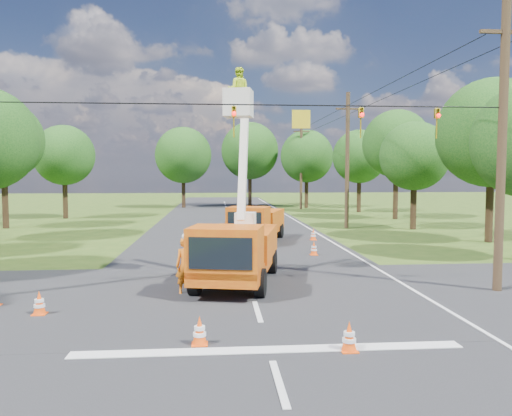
{
  "coord_description": "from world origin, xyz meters",
  "views": [
    {
      "loc": [
        -1.2,
        -14.29,
        4.09
      ],
      "look_at": [
        0.51,
        6.88,
        2.6
      ],
      "focal_mm": 35.0,
      "sensor_mm": 36.0,
      "label": 1
    }
  ],
  "objects": [
    {
      "name": "ground",
      "position": [
        0.0,
        20.0,
        0.0
      ],
      "size": [
        140.0,
        140.0,
        0.0
      ],
      "primitive_type": "plane",
      "color": "#2F4A16",
      "rests_on": "ground"
    },
    {
      "name": "stop_bar",
      "position": [
        0.0,
        -3.2,
        0.0
      ],
      "size": [
        9.0,
        0.45,
        0.02
      ],
      "primitive_type": "cube",
      "color": "silver",
      "rests_on": "ground"
    },
    {
      "name": "traffic_cone_1",
      "position": [
        1.81,
        -3.38,
        0.36
      ],
      "size": [
        0.38,
        0.38,
        0.71
      ],
      "color": "#FF4F0D",
      "rests_on": "ground"
    },
    {
      "name": "tree_right_d",
      "position": [
        14.8,
        29.0,
        6.68
      ],
      "size": [
        6.0,
        6.0,
        9.7
      ],
      "color": "#382616",
      "rests_on": "ground"
    },
    {
      "name": "traffic_cone_2",
      "position": [
        1.31,
        7.82,
        0.36
      ],
      "size": [
        0.38,
        0.38,
        0.71
      ],
      "color": "#FF4F0D",
      "rests_on": "ground"
    },
    {
      "name": "tree_far_b",
      "position": [
        3.0,
        47.0,
        6.81
      ],
      "size": [
        7.0,
        7.0,
        10.32
      ],
      "color": "#382616",
      "rests_on": "ground"
    },
    {
      "name": "traffic_cone_3",
      "position": [
        3.64,
        9.91,
        0.36
      ],
      "size": [
        0.38,
        0.38,
        0.71
      ],
      "color": "#FF4F0D",
      "rests_on": "ground"
    },
    {
      "name": "second_truck",
      "position": [
        1.18,
        15.02,
        1.15
      ],
      "size": [
        3.91,
        6.3,
        2.22
      ],
      "rotation": [
        0.0,
        0.0,
        -0.32
      ],
      "color": "#CF650E",
      "rests_on": "ground"
    },
    {
      "name": "road_main",
      "position": [
        0.0,
        20.0,
        0.0
      ],
      "size": [
        12.0,
        100.0,
        0.06
      ],
      "primitive_type": "cube",
      "color": "black",
      "rests_on": "ground"
    },
    {
      "name": "pole_right_far",
      "position": [
        8.5,
        42.0,
        5.11
      ],
      "size": [
        1.8,
        0.3,
        10.0
      ],
      "color": "#4C3823",
      "rests_on": "ground"
    },
    {
      "name": "tree_right_c",
      "position": [
        13.2,
        21.0,
        5.31
      ],
      "size": [
        5.0,
        5.0,
        7.83
      ],
      "color": "#382616",
      "rests_on": "ground"
    },
    {
      "name": "tree_far_c",
      "position": [
        9.5,
        44.0,
        6.06
      ],
      "size": [
        6.2,
        6.2,
        9.18
      ],
      "color": "#382616",
      "rests_on": "ground"
    },
    {
      "name": "tree_left_e",
      "position": [
        -16.8,
        24.0,
        6.49
      ],
      "size": [
        5.8,
        5.8,
        9.41
      ],
      "color": "#382616",
      "rests_on": "ground"
    },
    {
      "name": "edge_line",
      "position": [
        5.6,
        20.0,
        0.0
      ],
      "size": [
        0.12,
        90.0,
        0.02
      ],
      "primitive_type": "cube",
      "color": "silver",
      "rests_on": "ground"
    },
    {
      "name": "tree_far_a",
      "position": [
        -5.0,
        45.0,
        6.19
      ],
      "size": [
        6.6,
        6.6,
        9.5
      ],
      "color": "#382616",
      "rests_on": "ground"
    },
    {
      "name": "traffic_cone_6",
      "position": [
        4.69,
        15.39,
        0.36
      ],
      "size": [
        0.38,
        0.38,
        0.71
      ],
      "color": "#FF4F0D",
      "rests_on": "ground"
    },
    {
      "name": "distant_car",
      "position": [
        3.05,
        29.53,
        0.69
      ],
      "size": [
        1.63,
        4.04,
        1.37
      ],
      "primitive_type": "imported",
      "rotation": [
        0.0,
        0.0,
        0.0
      ],
      "color": "black",
      "rests_on": "ground"
    },
    {
      "name": "tree_right_e",
      "position": [
        13.8,
        37.0,
        5.81
      ],
      "size": [
        5.6,
        5.6,
        8.63
      ],
      "color": "#382616",
      "rests_on": "ground"
    },
    {
      "name": "signal_span",
      "position": [
        2.23,
        1.99,
        5.88
      ],
      "size": [
        18.0,
        0.29,
        1.07
      ],
      "color": "black",
      "rests_on": "ground"
    },
    {
      "name": "pole_right_mid",
      "position": [
        8.5,
        22.0,
        5.11
      ],
      "size": [
        1.8,
        0.3,
        10.0
      ],
      "color": "#4C3823",
      "rests_on": "ground"
    },
    {
      "name": "pole_right_near",
      "position": [
        8.5,
        2.0,
        5.11
      ],
      "size": [
        1.8,
        0.3,
        10.0
      ],
      "color": "#4C3823",
      "rests_on": "ground"
    },
    {
      "name": "road_cross",
      "position": [
        0.0,
        2.0,
        0.0
      ],
      "size": [
        56.0,
        10.0,
        0.07
      ],
      "primitive_type": "cube",
      "color": "black",
      "rests_on": "ground"
    },
    {
      "name": "traffic_cone_4",
      "position": [
        -6.27,
        0.24,
        0.36
      ],
      "size": [
        0.38,
        0.38,
        0.71
      ],
      "color": "#FF4F0D",
      "rests_on": "ground"
    },
    {
      "name": "traffic_cone_0",
      "position": [
        -1.6,
        -2.69,
        0.36
      ],
      "size": [
        0.38,
        0.38,
        0.71
      ],
      "color": "#FF4F0D",
      "rests_on": "ground"
    },
    {
      "name": "tree_right_b",
      "position": [
        15.0,
        14.0,
        6.43
      ],
      "size": [
        6.4,
        6.4,
        9.65
      ],
      "color": "#382616",
      "rests_on": "ground"
    },
    {
      "name": "tree_left_f",
      "position": [
        -14.8,
        32.0,
        5.69
      ],
      "size": [
        5.4,
        5.4,
        8.4
      ],
      "color": "#382616",
      "rests_on": "ground"
    },
    {
      "name": "bucket_truck",
      "position": [
        -0.45,
        3.82,
        1.67
      ],
      "size": [
        3.57,
        6.63,
        7.97
      ],
      "rotation": [
        0.0,
        0.0,
        -0.21
      ],
      "color": "#CF650E",
      "rests_on": "ground"
    },
    {
      "name": "ground_worker",
      "position": [
        -2.22,
        2.49,
        0.97
      ],
      "size": [
        0.77,
        0.57,
        1.93
      ],
      "primitive_type": "imported",
      "rotation": [
        0.0,
        0.0,
        0.17
      ],
      "color": "orange",
      "rests_on": "ground"
    }
  ]
}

